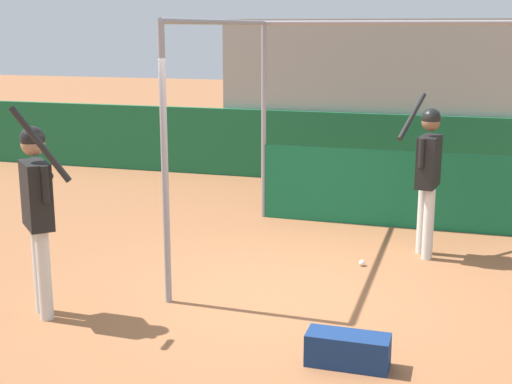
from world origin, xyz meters
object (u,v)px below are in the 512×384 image
object	(u,v)px
player_waiting	(37,202)
baseball	(362,263)
player_batter	(428,167)
equipment_bag	(348,350)

from	to	relation	value
player_waiting	baseball	xyz separation A→B (m)	(2.79, 2.41, -1.12)
player_batter	equipment_bag	world-z (taller)	player_batter
player_batter	player_waiting	xyz separation A→B (m)	(-3.47, -3.02, 0.03)
player_batter	baseball	xyz separation A→B (m)	(-0.68, -0.62, -1.09)
equipment_bag	player_batter	bearing A→B (deg)	82.70
player_batter	player_waiting	distance (m)	4.60
player_waiting	baseball	world-z (taller)	player_waiting
player_batter	player_waiting	world-z (taller)	player_waiting
equipment_bag	baseball	bearing A→B (deg)	95.74
player_batter	player_waiting	size ratio (longest dim) A/B	0.93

